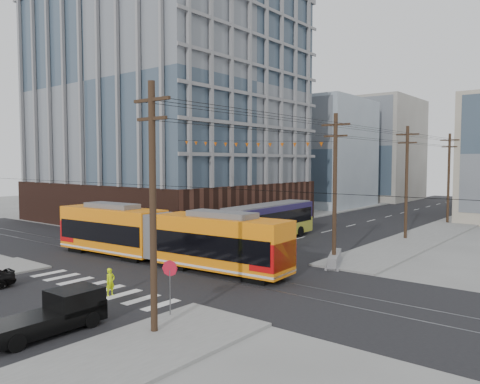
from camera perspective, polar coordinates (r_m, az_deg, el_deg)
name	(u,v)px	position (r m, az deg, el deg)	size (l,w,h in m)	color
ground	(138,278)	(31.73, -12.38, -10.17)	(160.00, 160.00, 0.00)	slate
office_building	(167,110)	(62.88, -8.95, 9.80)	(30.00, 25.00, 28.60)	#381E16
bg_bldg_nw_near	(311,154)	(82.32, 8.63, 4.65)	(18.00, 16.00, 18.00)	#8C99A5
bg_bldg_nw_far	(373,150)	(98.99, 15.94, 4.96)	(16.00, 18.00, 20.00)	gray
utility_pole_near	(153,210)	(20.55, -10.57, -2.12)	(0.30, 0.30, 11.00)	black
utility_pole_far	(476,176)	(76.99, 26.86, 1.76)	(0.30, 0.30, 11.00)	black
streetcar	(162,236)	(35.46, -9.48, -5.34)	(20.98, 2.95, 4.04)	orange
city_bus	(269,222)	(45.13, 3.58, -3.63)	(2.77, 12.77, 3.62)	#211946
pickup_truck	(46,315)	(22.75, -22.60, -13.70)	(1.83, 5.12, 1.74)	black
parked_car_silver	(200,234)	(44.09, -4.94, -5.17)	(1.65, 4.73, 1.56)	#92969D
parked_car_white	(256,228)	(49.20, 1.95, -4.42)	(1.73, 4.25, 1.23)	silver
parked_car_grey	(277,222)	(53.88, 4.50, -3.62)	(2.37, 5.14, 1.43)	#48494D
pedestrian	(110,282)	(27.82, -15.53, -10.53)	(0.57, 0.38, 1.57)	#DDFF09
stop_sign	(170,291)	(23.35, -8.52, -11.84)	(0.80, 0.80, 2.65)	red
jersey_barrier	(334,259)	(35.35, 11.45, -8.02)	(0.97, 4.29, 0.86)	#5F5F5F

